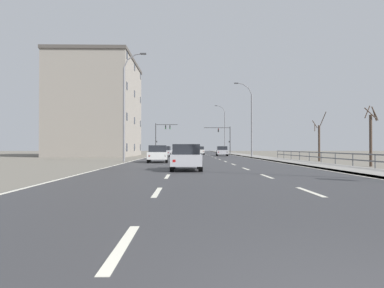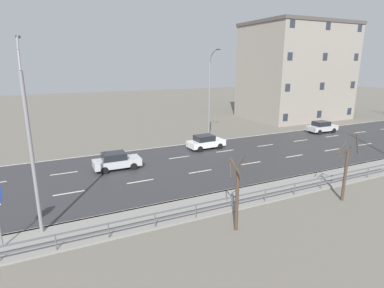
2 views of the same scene
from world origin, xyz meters
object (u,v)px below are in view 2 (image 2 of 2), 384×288
Objects in this scene: car_near_left at (206,142)px; car_far_right at (116,161)px; car_near_right at (322,127)px; brick_building at (295,72)px; street_lamp_foreground at (30,143)px; street_lamp_left_bank at (210,97)px.

car_far_right is (2.61, -10.40, 0.00)m from car_near_left.
car_near_left is 1.01× the size of car_near_right.
brick_building reaches higher than car_near_right.
car_near_right is 1.01× the size of car_far_right.
street_lamp_foreground is at bearing -68.89° from car_near_right.
street_lamp_left_bank reaches higher than car_near_right.
car_near_right is 0.25× the size of brick_building.
street_lamp_left_bank reaches higher than street_lamp_foreground.
street_lamp_foreground reaches higher than car_near_right.
car_far_right is at bearing -64.70° from street_lamp_left_bank.
brick_building is at bearing 120.19° from street_lamp_foreground.
car_near_left is at bearing 103.96° from car_far_right.
car_near_left is at bearing -86.30° from car_near_right.
car_near_left is (3.41, -2.32, -4.49)m from street_lamp_left_bank.
street_lamp_left_bank is (-14.88, 18.90, 0.07)m from street_lamp_foreground.
car_near_right is (-0.51, 18.19, 0.00)m from car_near_left.
street_lamp_left_bank is at bearing -68.35° from brick_building.
car_far_right is (6.02, -12.73, -4.49)m from street_lamp_left_bank.
car_near_left and car_near_right have the same top height.
car_far_right is 0.25× the size of brick_building.
street_lamp_foreground is 2.56× the size of car_near_left.
street_lamp_left_bank is 22.73m from brick_building.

